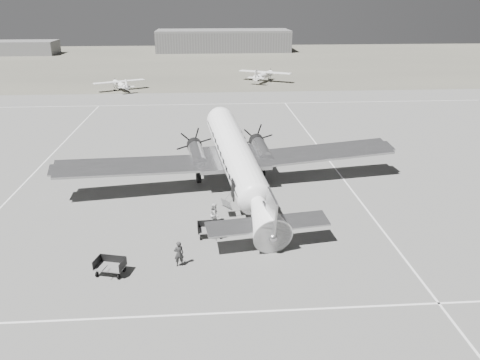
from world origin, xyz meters
name	(u,v)px	position (x,y,z in m)	size (l,w,h in m)	color
ground	(219,207)	(0.00, 0.00, 0.00)	(260.00, 260.00, 0.00)	slate
taxi_line_near	(227,313)	(0.00, -14.00, 0.01)	(60.00, 0.15, 0.01)	silver
taxi_line_right	(361,202)	(12.00, 0.00, 0.01)	(0.15, 80.00, 0.01)	silver
taxi_line_left	(36,171)	(-18.00, 10.00, 0.01)	(0.15, 60.00, 0.01)	silver
taxi_line_horizon	(212,104)	(0.00, 40.00, 0.01)	(90.00, 0.15, 0.01)	silver
grass_infield	(209,61)	(0.00, 95.00, 0.00)	(260.00, 90.00, 0.01)	#5F5D50
hangar_main	(223,41)	(5.00, 120.00, 3.30)	(42.00, 14.00, 6.60)	#5C5C5C
shed_secondary	(25,48)	(-55.00, 115.00, 2.00)	(18.00, 10.00, 4.00)	slate
dc3_airliner	(238,163)	(1.74, 2.34, 2.98)	(31.29, 21.71, 5.96)	#ABACAE
light_plane_left	(120,85)	(-16.66, 52.90, 0.99)	(9.54, 7.74, 1.98)	white
light_plane_right	(264,76)	(11.03, 60.72, 1.16)	(11.17, 9.07, 2.32)	white
baggage_cart_near	(210,230)	(-0.83, -5.07, 0.53)	(1.88, 1.32, 1.06)	slate
baggage_cart_far	(110,267)	(-7.08, -9.60, 0.53)	(1.88, 1.33, 1.06)	slate
ground_crew	(179,254)	(-2.84, -8.91, 0.87)	(0.64, 0.42, 1.75)	#2B2B2B
ramp_agent	(215,214)	(-0.43, -3.27, 0.89)	(0.86, 0.67, 1.77)	silver
passenger	(214,214)	(-0.46, -2.84, 0.72)	(0.71, 0.46, 1.45)	#AFAEAC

